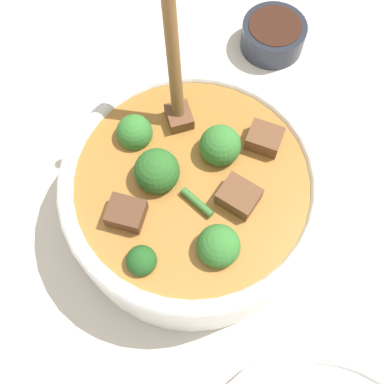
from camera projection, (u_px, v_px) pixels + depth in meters
name	position (u px, v px, depth m)	size (l,w,h in m)	color
ground_plane	(192.00, 213.00, 0.52)	(4.00, 4.00, 0.00)	silver
stew_bowl	(192.00, 194.00, 0.47)	(0.25, 0.25, 0.26)	white
condiment_bowl	(273.00, 34.00, 0.60)	(0.08, 0.08, 0.04)	#232833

